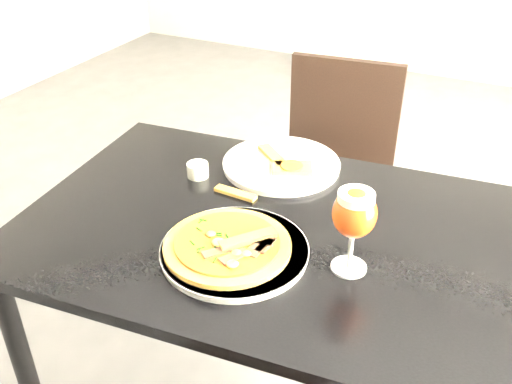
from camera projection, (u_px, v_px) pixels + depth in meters
The scene contains 10 objects.
ground at pixel (240, 323), 2.13m from camera, with size 6.00×6.00×0.00m, color #565659.
dining_table at pixel (269, 254), 1.42m from camera, with size 1.27×0.91×0.75m.
chair_far at pixel (332, 178), 2.06m from camera, with size 0.46×0.46×0.90m.
plate_main at pixel (235, 251), 1.27m from camera, with size 0.33×0.33×0.02m, color white.
pizza at pixel (228, 244), 1.26m from camera, with size 0.29×0.29×0.03m.
plate_second at pixel (281, 164), 1.61m from camera, with size 0.33×0.33×0.02m, color white.
crust_scraps at pixel (285, 164), 1.59m from camera, with size 0.20×0.15×0.02m.
loose_crust at pixel (236, 193), 1.49m from camera, with size 0.12×0.03×0.01m, color olive.
sauce_cup at pixel (198, 169), 1.56m from camera, with size 0.06×0.06×0.04m.
beer_glass at pixel (354, 214), 1.16m from camera, with size 0.09×0.09×0.20m.
Camera 1 is at (0.73, -1.37, 1.54)m, focal length 40.00 mm.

